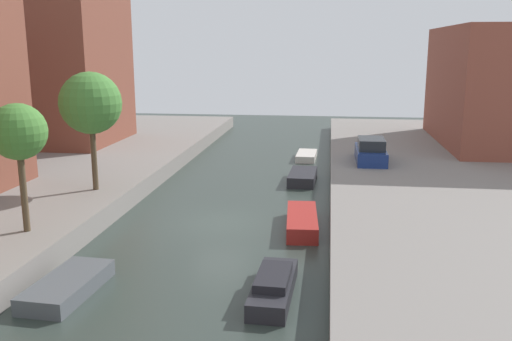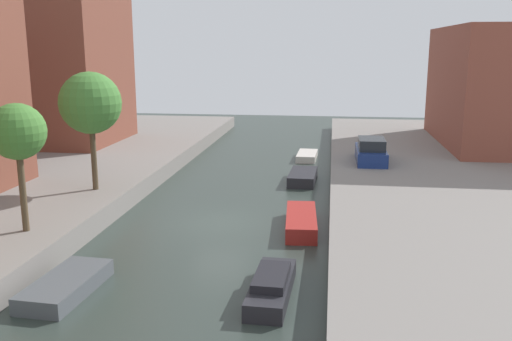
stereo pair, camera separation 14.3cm
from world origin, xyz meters
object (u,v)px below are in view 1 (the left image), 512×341
(parked_car, at_px, (371,152))
(moored_boat_right_4, at_px, (303,177))
(street_tree_2, at_px, (18,133))
(moored_boat_right_2, at_px, (274,286))
(street_tree_3, at_px, (91,103))
(moored_boat_right_3, at_px, (302,221))
(moored_boat_left_2, at_px, (68,286))
(moored_boat_right_5, at_px, (307,156))

(parked_car, height_order, moored_boat_right_4, parked_car)
(street_tree_2, relative_size, moored_boat_right_2, 1.24)
(street_tree_3, xyz_separation_m, moored_boat_right_3, (10.46, -1.90, -4.97))
(street_tree_3, relative_size, parked_car, 1.33)
(street_tree_3, xyz_separation_m, moored_boat_left_2, (3.12, -9.68, -5.04))
(street_tree_2, bearing_deg, moored_boat_right_2, -13.99)
(moored_boat_right_2, relative_size, moored_boat_right_3, 0.90)
(street_tree_3, distance_m, moored_boat_right_4, 13.24)
(street_tree_3, height_order, moored_boat_right_2, street_tree_3)
(street_tree_3, bearing_deg, moored_boat_right_5, 54.88)
(street_tree_2, xyz_separation_m, street_tree_3, (0.00, 6.55, 0.46))
(street_tree_2, distance_m, moored_boat_right_2, 11.14)
(street_tree_3, height_order, moored_boat_right_3, street_tree_3)
(street_tree_2, xyz_separation_m, moored_boat_right_4, (10.05, 13.57, -4.54))
(moored_boat_right_2, height_order, moored_boat_right_5, moored_boat_right_2)
(moored_boat_right_3, height_order, moored_boat_right_4, moored_boat_right_3)
(moored_boat_right_5, bearing_deg, moored_boat_left_2, -106.03)
(moored_boat_right_5, bearing_deg, street_tree_3, -125.12)
(parked_car, xyz_separation_m, moored_boat_right_4, (-4.11, -1.85, -1.31))
(moored_boat_left_2, distance_m, moored_boat_right_5, 24.84)
(parked_car, height_order, moored_boat_left_2, parked_car)
(moored_boat_right_4, height_order, moored_boat_right_5, moored_boat_right_4)
(moored_boat_right_4, bearing_deg, moored_boat_left_2, -112.55)
(moored_boat_right_3, bearing_deg, moored_boat_right_5, 91.73)
(moored_boat_right_3, bearing_deg, moored_boat_right_4, 92.64)
(parked_car, relative_size, moored_boat_right_2, 1.11)
(moored_boat_left_2, distance_m, moored_boat_right_3, 10.70)
(parked_car, bearing_deg, moored_boat_right_5, 128.20)
(street_tree_3, height_order, moored_boat_left_2, street_tree_3)
(moored_boat_right_3, bearing_deg, moored_boat_left_2, -133.32)
(moored_boat_right_2, distance_m, moored_boat_right_5, 23.20)
(parked_car, xyz_separation_m, moored_boat_right_2, (-4.26, -17.88, -1.26))
(parked_car, bearing_deg, moored_boat_right_2, -103.41)
(parked_car, relative_size, moored_boat_right_4, 1.20)
(moored_boat_right_2, xyz_separation_m, moored_boat_right_3, (0.56, 7.12, -0.02))
(moored_boat_left_2, distance_m, moored_boat_right_4, 18.08)
(moored_boat_right_2, bearing_deg, moored_boat_right_3, 85.47)
(moored_boat_right_2, bearing_deg, parked_car, 76.59)
(moored_boat_left_2, height_order, moored_boat_right_4, moored_boat_right_4)
(street_tree_3, relative_size, moored_boat_left_2, 1.54)
(street_tree_2, xyz_separation_m, moored_boat_right_5, (9.98, 20.74, -4.62))
(street_tree_3, bearing_deg, parked_car, 32.04)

